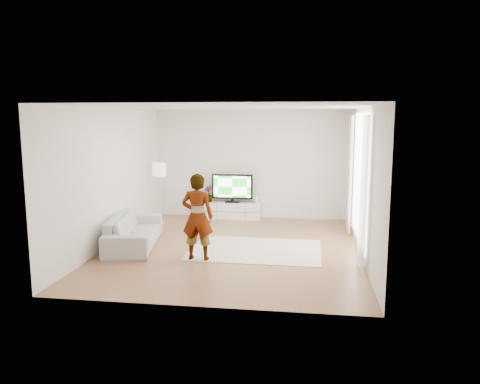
# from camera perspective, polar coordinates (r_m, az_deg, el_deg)

# --- Properties ---
(floor) EXTENTS (6.00, 6.00, 0.00)m
(floor) POSITION_cam_1_polar(r_m,az_deg,el_deg) (9.51, -0.88, -6.83)
(floor) COLOR #A8714C
(floor) RESTS_ON ground
(ceiling) EXTENTS (6.00, 6.00, 0.00)m
(ceiling) POSITION_cam_1_polar(r_m,az_deg,el_deg) (9.15, -0.93, 10.30)
(ceiling) COLOR white
(ceiling) RESTS_ON wall_back
(wall_left) EXTENTS (0.02, 6.00, 2.80)m
(wall_left) POSITION_cam_1_polar(r_m,az_deg,el_deg) (9.93, -15.31, 1.78)
(wall_left) COLOR silver
(wall_left) RESTS_ON floor
(wall_right) EXTENTS (0.02, 6.00, 2.80)m
(wall_right) POSITION_cam_1_polar(r_m,az_deg,el_deg) (9.17, 14.72, 1.22)
(wall_right) COLOR silver
(wall_right) RESTS_ON floor
(wall_back) EXTENTS (5.00, 0.02, 2.80)m
(wall_back) POSITION_cam_1_polar(r_m,az_deg,el_deg) (12.17, 1.33, 3.40)
(wall_back) COLOR silver
(wall_back) RESTS_ON floor
(wall_front) EXTENTS (5.00, 0.02, 2.80)m
(wall_front) POSITION_cam_1_polar(r_m,az_deg,el_deg) (6.32, -5.21, -1.97)
(wall_front) COLOR silver
(wall_front) RESTS_ON floor
(window) EXTENTS (0.01, 2.60, 2.50)m
(window) POSITION_cam_1_polar(r_m,az_deg,el_deg) (9.46, 14.41, 1.77)
(window) COLOR white
(window) RESTS_ON wall_right
(curtain_near) EXTENTS (0.04, 0.70, 2.60)m
(curtain_near) POSITION_cam_1_polar(r_m,az_deg,el_deg) (8.18, 14.78, -0.05)
(curtain_near) COLOR white
(curtain_near) RESTS_ON floor
(curtain_far) EXTENTS (0.04, 0.70, 2.60)m
(curtain_far) POSITION_cam_1_polar(r_m,az_deg,el_deg) (10.74, 13.24, 2.13)
(curtain_far) COLOR white
(curtain_far) RESTS_ON floor
(media_console) EXTENTS (1.48, 0.42, 0.42)m
(media_console) POSITION_cam_1_polar(r_m,az_deg,el_deg) (12.18, -0.95, -2.26)
(media_console) COLOR white
(media_console) RESTS_ON floor
(television) EXTENTS (1.06, 0.21, 0.74)m
(television) POSITION_cam_1_polar(r_m,az_deg,el_deg) (12.11, -0.94, 0.59)
(television) COLOR black
(television) RESTS_ON media_console
(game_console) EXTENTS (0.05, 0.16, 0.22)m
(game_console) POSITION_cam_1_polar(r_m,az_deg,el_deg) (12.04, 2.10, -0.86)
(game_console) COLOR white
(game_console) RESTS_ON media_console
(potted_plant) EXTENTS (0.28, 0.28, 0.42)m
(potted_plant) POSITION_cam_1_polar(r_m,az_deg,el_deg) (12.22, -3.88, -0.26)
(potted_plant) COLOR #3F7238
(potted_plant) RESTS_ON media_console
(rug) EXTENTS (2.59, 1.88, 0.01)m
(rug) POSITION_cam_1_polar(r_m,az_deg,el_deg) (9.36, 1.89, -7.06)
(rug) COLOR beige
(rug) RESTS_ON floor
(player) EXTENTS (0.59, 0.39, 1.60)m
(player) POSITION_cam_1_polar(r_m,az_deg,el_deg) (8.58, -5.20, -3.02)
(player) COLOR #334772
(player) RESTS_ON rug
(sofa) EXTENTS (1.23, 2.32, 0.64)m
(sofa) POSITION_cam_1_polar(r_m,az_deg,el_deg) (9.82, -12.78, -4.59)
(sofa) COLOR #A6A6A2
(sofa) RESTS_ON floor
(floor_lamp) EXTENTS (0.33, 0.33, 1.50)m
(floor_lamp) POSITION_cam_1_polar(r_m,az_deg,el_deg) (11.68, -9.80, 2.39)
(floor_lamp) COLOR silver
(floor_lamp) RESTS_ON floor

